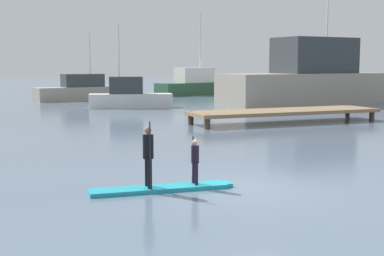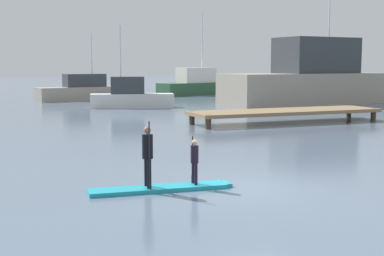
{
  "view_description": "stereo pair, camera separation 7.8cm",
  "coord_description": "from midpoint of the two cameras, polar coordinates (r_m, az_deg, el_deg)",
  "views": [
    {
      "loc": [
        -6.51,
        -11.88,
        3.14
      ],
      "look_at": [
        -0.34,
        3.28,
        1.19
      ],
      "focal_mm": 50.82,
      "sensor_mm": 36.0,
      "label": 1
    },
    {
      "loc": [
        -6.44,
        -11.91,
        3.14
      ],
      "look_at": [
        -0.34,
        3.28,
        1.19
      ],
      "focal_mm": 50.82,
      "sensor_mm": 36.0,
      "label": 2
    }
  ],
  "objects": [
    {
      "name": "ground_plane",
      "position": [
        13.9,
        6.55,
        -6.31
      ],
      "size": [
        240.0,
        240.0,
        0.0
      ],
      "primitive_type": "plane",
      "color": "slate"
    },
    {
      "name": "paddleboard_near",
      "position": [
        13.61,
        -3.1,
        -6.34
      ],
      "size": [
        3.65,
        0.94,
        0.1
      ],
      "color": "#1E9EB2",
      "rests_on": "ground"
    },
    {
      "name": "paddler_adult",
      "position": [
        13.35,
        -4.51,
        -2.61
      ],
      "size": [
        0.29,
        0.48,
        1.66
      ],
      "color": "black",
      "rests_on": "paddleboard_near"
    },
    {
      "name": "paddler_child_solo",
      "position": [
        13.71,
        0.42,
        -3.28
      ],
      "size": [
        0.22,
        0.4,
        1.2
      ],
      "color": "black",
      "rests_on": "paddleboard_near"
    },
    {
      "name": "fishing_boat_white_large",
      "position": [
        43.22,
        12.31,
        5.04
      ],
      "size": [
        14.29,
        5.64,
        10.7
      ],
      "color": "#9E9384",
      "rests_on": "ground"
    },
    {
      "name": "fishing_boat_green_midground",
      "position": [
        47.83,
        -11.07,
        3.89
      ],
      "size": [
        8.59,
        3.62,
        5.72
      ],
      "color": "#9E9384",
      "rests_on": "ground"
    },
    {
      "name": "motor_boat_small_navy",
      "position": [
        38.98,
        -6.37,
        3.34
      ],
      "size": [
        6.04,
        2.9,
        5.81
      ],
      "color": "silver",
      "rests_on": "ground"
    },
    {
      "name": "trawler_grey_distant",
      "position": [
        54.7,
        0.4,
        4.61
      ],
      "size": [
        8.39,
        4.62,
        8.2
      ],
      "color": "#2D5638",
      "rests_on": "ground"
    },
    {
      "name": "floating_dock",
      "position": [
        29.28,
        9.85,
        1.69
      ],
      "size": [
        10.47,
        2.71,
        0.69
      ],
      "color": "#846B4C",
      "rests_on": "ground"
    }
  ]
}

